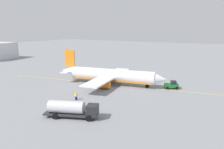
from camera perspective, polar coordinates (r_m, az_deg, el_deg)
ground_plane at (r=65.81m, az=0.00°, el=-2.56°), size 400.00×400.00×0.00m
airplane at (r=65.39m, az=-0.41°, el=-0.28°), size 32.94×26.89×9.62m
fuel_tanker at (r=42.26m, az=-10.22°, el=-8.57°), size 10.21×6.22×3.15m
pushback_tug at (r=63.34m, az=14.99°, el=-2.60°), size 4.12×3.67×2.20m
refueling_worker at (r=52.39m, az=-9.15°, el=-5.55°), size 0.54×0.39×1.71m
safety_cone_nose at (r=66.62m, az=10.83°, el=-2.33°), size 0.53×0.53×0.59m
safety_cone_wingtip at (r=66.37m, az=10.42°, el=-2.37°), size 0.52×0.52×0.58m
taxi_line_marking at (r=65.81m, az=0.00°, el=-2.55°), size 70.04×13.28×0.01m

